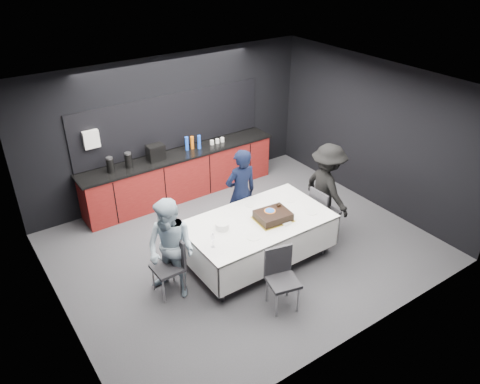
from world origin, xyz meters
The scene contains 18 objects.
ground centered at (0.00, 0.00, 0.00)m, with size 6.00×6.00×0.00m, color #414146.
room_shell centered at (0.00, 0.00, 1.86)m, with size 6.04×5.04×2.82m.
kitchenette centered at (-0.02, 2.22, 0.54)m, with size 4.10×0.64×2.05m.
party_table centered at (0.00, -0.40, 0.64)m, with size 2.32×1.32×0.78m.
cake_assembly centered at (0.20, -0.53, 0.85)m, with size 0.60×0.51×0.17m.
plate_stack centered at (-0.60, -0.29, 0.83)m, with size 0.21×0.21×0.10m, color white.
loose_plate_near centered at (-0.34, -0.74, 0.78)m, with size 0.22×0.22×0.01m, color white.
loose_plate_right_a centered at (0.80, -0.22, 0.78)m, with size 0.19×0.19×0.01m, color white.
loose_plate_right_b centered at (0.84, -0.71, 0.78)m, with size 0.21×0.21×0.01m, color white.
loose_plate_far centered at (0.17, 0.04, 0.78)m, with size 0.19×0.19×0.01m, color white.
fork_pile centered at (0.30, -0.75, 0.79)m, with size 0.15×0.09×0.02m, color white.
champagne_flute centered at (-0.97, -0.61, 0.94)m, with size 0.06×0.06×0.22m.
chair_left centered at (-1.48, -0.29, 0.53)m, with size 0.43×0.43×0.92m.
chair_right centered at (1.35, -0.46, 0.53)m, with size 0.44×0.44×0.92m.
chair_near centered at (-0.34, -1.41, 0.53)m, with size 0.51×0.51×0.92m.
person_center centered at (0.22, 0.39, 0.82)m, with size 0.60×0.39×1.64m, color black.
person_left centered at (-1.51, -0.34, 0.79)m, with size 0.77×0.60×1.59m, color #A4BCCE.
person_right centered at (1.54, -0.34, 0.83)m, with size 1.07×0.61×1.66m, color black.
Camera 1 is at (-3.75, -5.36, 4.83)m, focal length 35.00 mm.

